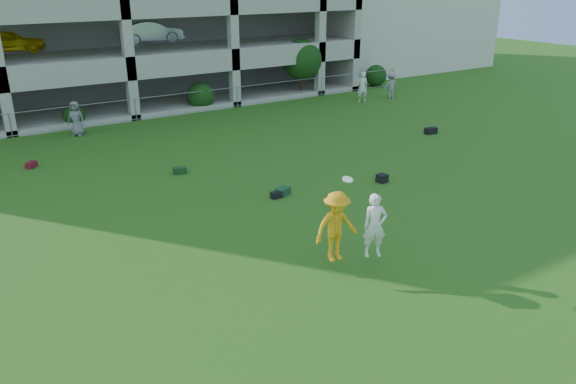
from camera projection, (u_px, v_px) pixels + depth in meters
ground at (374, 271)px, 14.65m from camera, size 100.00×100.00×0.00m
stucco_building at (367, 2)px, 46.32m from camera, size 16.00×14.00×10.00m
bystander_c at (76, 118)px, 26.61m from camera, size 0.95×0.91×1.64m
bystander_e at (362, 87)px, 33.44m from camera, size 0.77×0.63×1.81m
bystander_f at (391, 85)px, 34.55m from camera, size 1.11×0.75×1.59m
bag_black_b at (277, 195)px, 19.40m from camera, size 0.40×0.25×0.22m
bag_green_c at (283, 191)px, 19.64m from camera, size 0.59×0.50×0.26m
crate_d at (382, 178)px, 20.84m from camera, size 0.39×0.39×0.30m
bag_black_e at (431, 131)px, 27.10m from camera, size 0.63×0.37×0.30m
bag_red_f at (31, 165)px, 22.40m from camera, size 0.51×0.52×0.24m
bag_green_g at (180, 170)px, 21.73m from camera, size 0.55×0.40×0.25m
frisbee_contest at (345, 226)px, 14.31m from camera, size 1.98×1.06×2.24m
fence at (136, 109)px, 29.32m from camera, size 36.06×0.06×1.20m
shrub_row at (209, 81)px, 31.85m from camera, size 34.38×2.52×3.50m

